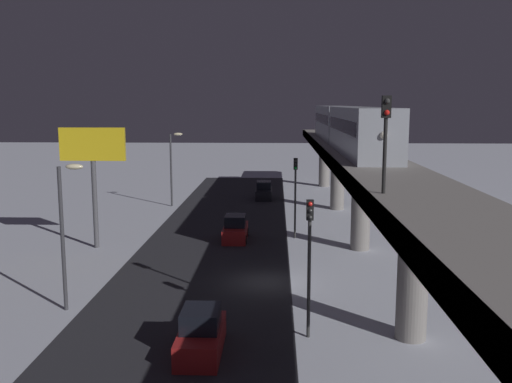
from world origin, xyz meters
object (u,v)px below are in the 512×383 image
object	(u,v)px
sedan_red	(235,230)
traffic_light_near	(309,248)
commercial_billboard	(93,156)
subway_train	(345,125)
sedan_red_2	(201,335)
sedan_black	(264,192)
rail_signal	(386,127)
traffic_light_mid	(295,186)

from	to	relation	value
sedan_red	traffic_light_near	xyz separation A→B (m)	(-4.70, 18.59, 3.41)
traffic_light_near	commercial_billboard	distance (m)	21.85
traffic_light_near	commercial_billboard	bearing A→B (deg)	-46.77
subway_train	sedan_red_2	xyz separation A→B (m)	(9.37, 28.31, -7.93)
sedan_red_2	commercial_billboard	world-z (taller)	commercial_billboard
subway_train	sedan_black	world-z (taller)	subway_train
rail_signal	commercial_billboard	distance (m)	24.94
subway_train	sedan_black	size ratio (longest dim) A/B	8.72
subway_train	sedan_red	distance (m)	14.62
subway_train	traffic_light_near	bearing A→B (deg)	80.02
rail_signal	traffic_light_mid	size ratio (longest dim) A/B	0.62
traffic_light_near	traffic_light_mid	world-z (taller)	same
rail_signal	sedan_red_2	bearing A→B (deg)	2.55
sedan_black	traffic_light_mid	distance (m)	19.30
commercial_billboard	subway_train	bearing A→B (deg)	-151.21
sedan_red_2	traffic_light_near	bearing A→B (deg)	20.76
commercial_billboard	sedan_black	bearing A→B (deg)	-118.23
subway_train	sedan_red	bearing A→B (deg)	40.28
sedan_red	traffic_light_near	world-z (taller)	traffic_light_near
sedan_red_2	sedan_black	bearing A→B (deg)	87.41
rail_signal	commercial_billboard	size ratio (longest dim) A/B	0.45
subway_train	traffic_light_mid	xyz separation A→B (m)	(4.67, 7.23, -4.53)
sedan_red	sedan_red_2	world-z (taller)	same
traffic_light_near	commercial_billboard	xyz separation A→B (m)	(14.86, -15.80, 2.63)
traffic_light_near	commercial_billboard	size ratio (longest dim) A/B	0.72
traffic_light_near	sedan_red_2	bearing A→B (deg)	20.76
rail_signal	sedan_black	xyz separation A→B (m)	(5.83, -39.51, -8.87)
subway_train	sedan_black	bearing A→B (deg)	-56.74
rail_signal	traffic_light_mid	world-z (taller)	rail_signal
rail_signal	sedan_red_2	xyz separation A→B (m)	(7.63, 0.34, -8.87)
commercial_billboard	traffic_light_mid	bearing A→B (deg)	-166.76
subway_train	traffic_light_mid	size ratio (longest dim) A/B	5.76
rail_signal	sedan_red_2	distance (m)	11.71
subway_train	commercial_billboard	world-z (taller)	subway_train
traffic_light_mid	commercial_billboard	size ratio (longest dim) A/B	0.72
subway_train	rail_signal	xyz separation A→B (m)	(1.74, 27.97, 0.95)
rail_signal	sedan_black	distance (m)	40.91
traffic_light_mid	commercial_billboard	distance (m)	15.49
traffic_light_near	subway_train	bearing A→B (deg)	-99.98
rail_signal	sedan_black	size ratio (longest dim) A/B	0.95
sedan_red	commercial_billboard	world-z (taller)	commercial_billboard
sedan_red	traffic_light_near	size ratio (longest dim) A/B	0.66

